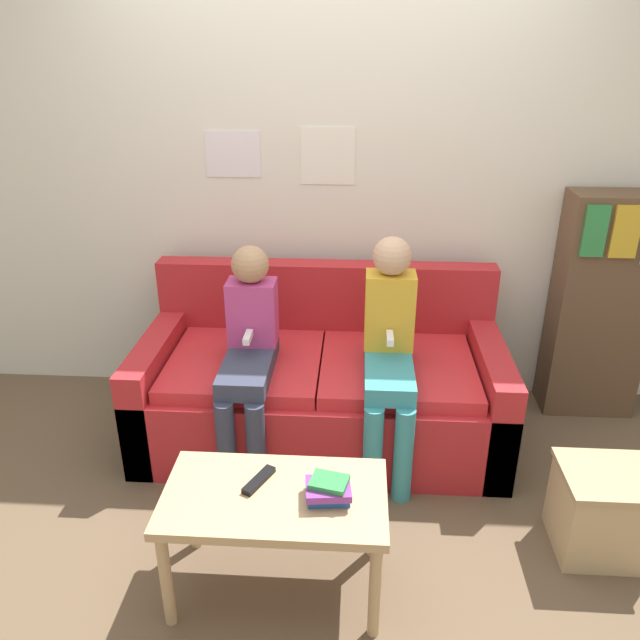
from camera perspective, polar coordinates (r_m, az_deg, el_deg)
ground_plane at (r=3.05m, az=-0.55°, el=-16.21°), size 10.00×10.00×0.00m
wall_back at (r=3.50m, az=0.74°, el=13.09°), size 8.00×0.06×2.60m
couch at (r=3.35m, az=0.16°, el=-6.09°), size 1.87×0.91×0.86m
coffee_table at (r=2.42m, az=-4.14°, el=-16.66°), size 0.83×0.47×0.46m
person_left at (r=3.04m, az=-6.53°, el=-2.51°), size 0.24×0.61×1.08m
person_right at (r=3.00m, az=6.36°, el=-2.34°), size 0.24×0.61×1.14m
tv_remote at (r=2.43m, az=-5.61°, el=-14.37°), size 0.11×0.17×0.02m
book_stack at (r=2.33m, az=0.77°, el=-15.22°), size 0.18×0.16×0.08m
bookshelf at (r=3.76m, az=24.20°, el=1.17°), size 0.50×0.27×1.27m
storage_box at (r=2.95m, az=24.31°, el=-15.61°), size 0.37×0.34×0.38m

